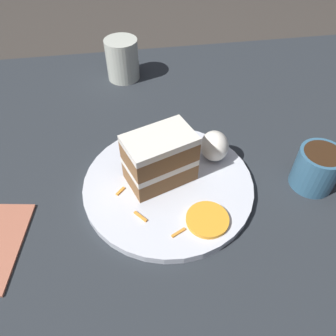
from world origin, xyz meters
TOP-DOWN VIEW (x-y plane):
  - ground_plane at (0.00, 0.00)m, footprint 6.00×6.00m
  - dining_table at (0.00, 0.00)m, footprint 0.97×1.19m
  - plate at (-0.00, 0.01)m, footprint 0.28×0.28m
  - cake_slice at (-0.01, 0.00)m, footprint 0.10×0.12m
  - cream_dollop at (-0.05, 0.10)m, footprint 0.05×0.05m
  - orange_garnish at (0.08, 0.06)m, footprint 0.06×0.06m
  - carrot_shreds_scatter at (-0.04, -0.01)m, footprint 0.21×0.13m
  - drinking_glass at (-0.35, -0.04)m, footprint 0.07×0.07m
  - coffee_mug at (0.03, 0.25)m, footprint 0.07×0.07m

SIDE VIEW (x-z plane):
  - ground_plane at x=0.00m, z-range 0.00..0.00m
  - dining_table at x=0.00m, z-range 0.00..0.02m
  - plate at x=0.00m, z-range 0.02..0.04m
  - carrot_shreds_scatter at x=-0.04m, z-range 0.04..0.04m
  - orange_garnish at x=0.08m, z-range 0.04..0.04m
  - coffee_mug at x=0.03m, z-range 0.03..0.10m
  - cream_dollop at x=-0.05m, z-range 0.04..0.09m
  - drinking_glass at x=-0.35m, z-range 0.02..0.11m
  - cake_slice at x=-0.01m, z-range 0.04..0.12m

